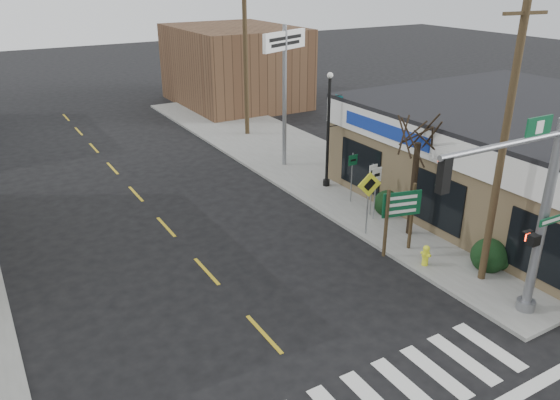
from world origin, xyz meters
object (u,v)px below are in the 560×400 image
dance_center_sign (285,62)px  traffic_signal_pole (531,204)px  utility_pole_near (503,146)px  bare_tree (420,125)px  fire_hydrant (426,254)px  lamp_post (330,122)px  utility_pole_far (245,45)px  guide_sign (401,210)px

dance_center_sign → traffic_signal_pole: bearing=-119.2°
utility_pole_near → bare_tree: bearing=93.4°
fire_hydrant → lamp_post: (1.43, 7.79, 2.63)m
bare_tree → utility_pole_far: 15.33m
fire_hydrant → lamp_post: size_ratio=0.14×
traffic_signal_pole → fire_hydrant: (0.02, 3.44, -3.15)m
dance_center_sign → fire_hydrant: bearing=-120.5°
utility_pole_far → fire_hydrant: bearing=-94.5°
dance_center_sign → bare_tree: size_ratio=1.29×
fire_hydrant → bare_tree: bearing=59.6°
guide_sign → dance_center_sign: 10.87m
fire_hydrant → traffic_signal_pole: bearing=-90.3°
utility_pole_near → lamp_post: bearing=94.5°
lamp_post → bare_tree: bearing=-87.5°
guide_sign → dance_center_sign: size_ratio=0.36×
bare_tree → lamp_post: bearing=88.0°
fire_hydrant → dance_center_sign: size_ratio=0.11×
guide_sign → fire_hydrant: 1.72m
guide_sign → bare_tree: size_ratio=0.47×
guide_sign → fire_hydrant: guide_sign is taller
guide_sign → utility_pole_near: utility_pole_near is taller
bare_tree → utility_pole_far: (0.98, 15.27, 1.01)m
fire_hydrant → bare_tree: size_ratio=0.14×
fire_hydrant → bare_tree: bare_tree is taller
traffic_signal_pole → guide_sign: (-0.19, 4.61, -1.91)m
guide_sign → utility_pole_near: (1.20, -2.73, 2.87)m
utility_pole_near → utility_pole_far: (1.23, 18.94, 0.73)m
fire_hydrant → utility_pole_near: size_ratio=0.08×
bare_tree → dance_center_sign: bearing=90.1°
traffic_signal_pole → dance_center_sign: (1.24, 14.78, 1.65)m
traffic_signal_pole → lamp_post: 11.34m
traffic_signal_pole → dance_center_sign: dance_center_sign is taller
utility_pole_near → utility_pole_far: 18.99m
dance_center_sign → utility_pole_far: 6.12m
lamp_post → bare_tree: (-0.20, -5.68, 1.20)m
fire_hydrant → utility_pole_far: size_ratio=0.07×
traffic_signal_pole → bare_tree: size_ratio=1.11×
utility_pole_far → dance_center_sign: bearing=-96.6°
guide_sign → bare_tree: 3.11m
lamp_post → utility_pole_near: bearing=-88.2°
bare_tree → utility_pole_far: utility_pole_far is taller
dance_center_sign → utility_pole_far: utility_pole_far is taller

